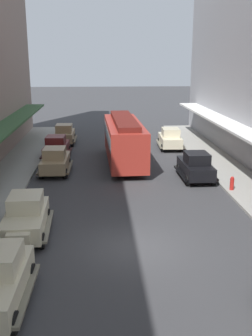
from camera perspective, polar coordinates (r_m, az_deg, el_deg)
name	(u,v)px	position (r m, az deg, el deg)	size (l,w,h in m)	color
ground_plane	(136,247)	(16.89, 1.41, -11.40)	(200.00, 200.00, 0.00)	#38383A
parked_car_0	(56,147)	(31.64, -10.08, 3.06)	(2.25, 4.30, 1.84)	#591919
parked_car_1	(64,134)	(37.15, -8.94, 4.96)	(2.16, 4.27, 1.84)	#997F5B
parked_car_2	(170,138)	(34.84, 6.43, 4.35)	(2.28, 4.31, 1.84)	beige
parked_car_3	(55,160)	(27.47, -10.24, 1.16)	(2.19, 4.28, 1.84)	#997F5B
parked_car_6	(196,165)	(26.05, 10.08, 0.38)	(2.17, 4.27, 1.84)	black
parked_car_7	(26,215)	(18.15, -14.35, -6.67)	(2.26, 4.30, 1.84)	beige
streetcar	(124,139)	(29.46, -0.29, 4.29)	(2.77, 9.67, 3.46)	#A52D23
fire_hydrant	(232,183)	(24.10, 15.14, -2.13)	(0.24, 0.24, 0.82)	#B21E19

